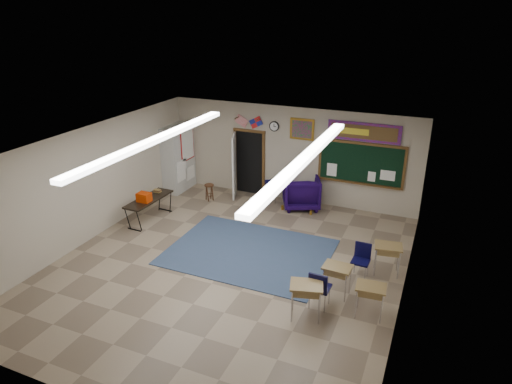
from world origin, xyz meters
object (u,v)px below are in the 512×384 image
at_px(student_desk_front_left, 337,279).
at_px(student_desk_front_right, 387,258).
at_px(wooden_stool, 209,192).
at_px(wingback_armchair, 301,192).
at_px(folding_table, 150,208).

distance_m(student_desk_front_left, student_desk_front_right, 1.56).
bearing_deg(student_desk_front_left, wooden_stool, 148.35).
bearing_deg(student_desk_front_right, wingback_armchair, 127.23).
bearing_deg(folding_table, student_desk_front_left, -12.09).
relative_size(folding_table, wooden_stool, 3.15).
height_order(student_desk_front_left, folding_table, folding_table).
height_order(student_desk_front_left, wooden_stool, student_desk_front_left).
distance_m(wingback_armchair, folding_table, 4.58).
height_order(student_desk_front_right, wooden_stool, student_desk_front_right).
bearing_deg(wingback_armchair, student_desk_front_right, 112.16).
height_order(student_desk_front_left, student_desk_front_right, student_desk_front_right).
xyz_separation_m(wingback_armchair, wooden_stool, (-2.87, -0.64, -0.22)).
height_order(wingback_armchair, wooden_stool, wingback_armchair).
xyz_separation_m(folding_table, wooden_stool, (0.88, 1.99, -0.10)).
height_order(student_desk_front_right, folding_table, folding_table).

